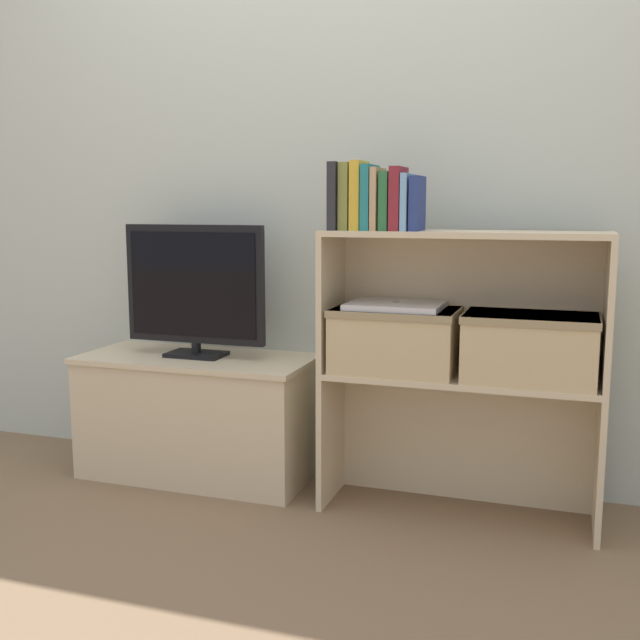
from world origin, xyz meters
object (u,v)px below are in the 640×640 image
book_skyblue (408,202)px  laptop (396,305)px  book_teal (370,198)px  storage_basket_right (530,345)px  book_maroon (398,199)px  storage_basket_left (395,337)px  book_mustard (359,196)px  book_charcoal (338,196)px  tv_stand (198,416)px  book_olive (348,197)px  book_navy (417,204)px  book_tan (378,199)px  book_forest (387,201)px  tv (195,288)px

book_skyblue → laptop: bearing=142.8°
book_teal → storage_basket_right: bearing=3.5°
book_maroon → laptop: (-0.01, 0.03, -0.36)m
book_maroon → storage_basket_left: book_maroon is taller
book_mustard → book_skyblue: 0.17m
book_mustard → storage_basket_right: book_mustard is taller
book_charcoal → book_maroon: 0.21m
tv_stand → book_olive: 1.06m
book_charcoal → laptop: book_charcoal is taller
book_teal → book_navy: 0.16m
tv_stand → book_tan: bearing=-7.6°
book_teal → book_maroon: (0.10, 0.00, -0.00)m
book_skyblue → storage_basket_right: size_ratio=0.44×
tv_stand → book_skyblue: book_skyblue is taller
book_mustard → book_tan: size_ratio=1.11×
book_olive → book_forest: size_ratio=1.16×
storage_basket_left → book_skyblue: bearing=-37.2°
book_olive → book_skyblue: 0.21m
book_forest → storage_basket_right: 0.66m
book_olive → book_mustard: size_ratio=0.98×
storage_basket_left → book_teal: bearing=-159.6°
book_mustard → book_charcoal: bearing=180.0°
book_olive → book_skyblue: book_olive is taller
tv → book_maroon: 0.88m
book_mustard → book_tan: book_mustard is taller
book_skyblue → storage_basket_right: book_skyblue is taller
book_tan → book_skyblue: bearing=0.0°
book_charcoal → book_forest: book_charcoal is taller
book_olive → book_maroon: bearing=0.0°
tv → book_olive: (0.64, -0.10, 0.34)m
tv → book_charcoal: 0.70m
book_teal → laptop: 0.37m
book_maroon → book_navy: size_ratio=1.17×
tv_stand → book_maroon: (0.81, -0.10, 0.84)m
tv → book_tan: book_tan is taller
book_charcoal → book_teal: book_charcoal is taller
book_charcoal → book_olive: bearing=0.0°
book_olive → book_navy: 0.24m
book_olive → book_teal: size_ratio=1.04×
book_teal → laptop: size_ratio=0.68×
storage_basket_right → book_charcoal: bearing=-177.1°
storage_basket_right → laptop: laptop is taller
tv → book_charcoal: size_ratio=2.53×
tv → laptop: tv is taller
book_forest → book_maroon: (0.04, -0.00, 0.01)m
book_forest → storage_basket_right: size_ratio=0.45×
book_tan → storage_basket_left: book_tan is taller
book_tan → book_maroon: size_ratio=0.99×
book_teal → book_tan: bearing=0.0°
book_olive → laptop: bearing=11.2°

